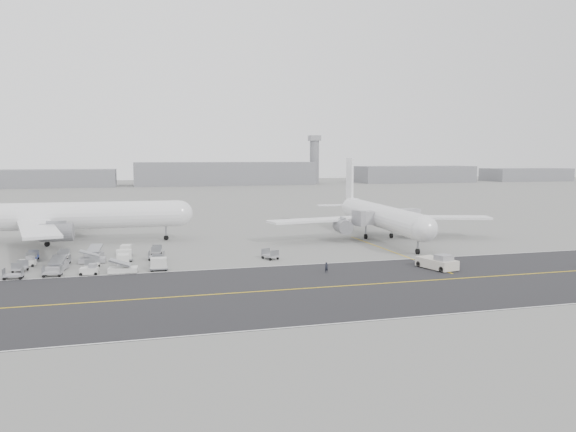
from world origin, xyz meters
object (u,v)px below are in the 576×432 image
object	(u,v)px
jet_bridge	(388,218)
control_tower	(314,158)
airliner_a	(51,216)
ground_crew_a	(326,268)
airliner_b	(379,216)
pushback_tug	(438,263)

from	to	relation	value
jet_bridge	control_tower	bearing A→B (deg)	62.19
airliner_a	jet_bridge	bearing A→B (deg)	-97.24
control_tower	ground_crew_a	xyz separation A→B (m)	(-87.83, -274.36, -15.44)
control_tower	jet_bridge	size ratio (longest dim) A/B	1.84
airliner_b	ground_crew_a	distance (m)	38.14
pushback_tug	ground_crew_a	size ratio (longest dim) A/B	5.26
control_tower	pushback_tug	xyz separation A→B (m)	(-70.28, -276.08, -15.26)
control_tower	jet_bridge	distance (m)	252.88
pushback_tug	jet_bridge	world-z (taller)	jet_bridge
ground_crew_a	pushback_tug	bearing A→B (deg)	-21.90
control_tower	airliner_a	distance (m)	267.88
airliner_a	airliner_b	world-z (taller)	airliner_a
airliner_b	jet_bridge	xyz separation A→B (m)	(1.79, -0.65, -0.48)
pushback_tug	control_tower	bearing A→B (deg)	61.94
control_tower	airliner_a	size ratio (longest dim) A/B	0.56
pushback_tug	ground_crew_a	world-z (taller)	pushback_tug
airliner_a	pushback_tug	size ratio (longest dim) A/B	6.50
airliner_a	ground_crew_a	bearing A→B (deg)	-131.29
jet_bridge	airliner_a	bearing A→B (deg)	157.38
pushback_tug	jet_bridge	size ratio (longest dim) A/B	0.51
control_tower	airliner_a	world-z (taller)	control_tower
pushback_tug	ground_crew_a	distance (m)	17.63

